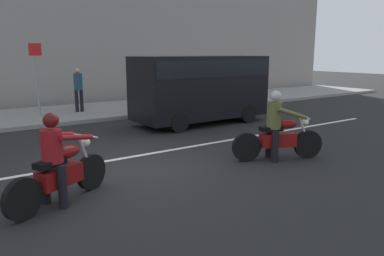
# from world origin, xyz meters

# --- Properties ---
(ground_plane) EXTENTS (80.00, 80.00, 0.00)m
(ground_plane) POSITION_xyz_m (0.00, 0.00, 0.00)
(ground_plane) COLOR black
(sidewalk_slab) EXTENTS (40.00, 4.40, 0.14)m
(sidewalk_slab) POSITION_xyz_m (0.00, 8.00, 0.07)
(sidewalk_slab) COLOR gray
(sidewalk_slab) RESTS_ON ground_plane
(lane_marking_stripe) EXTENTS (18.00, 0.14, 0.01)m
(lane_marking_stripe) POSITION_xyz_m (0.98, 0.90, 0.00)
(lane_marking_stripe) COLOR silver
(lane_marking_stripe) RESTS_ON ground_plane
(motorcycle_with_rider_crimson) EXTENTS (1.96, 1.14, 1.56)m
(motorcycle_with_rider_crimson) POSITION_xyz_m (-1.73, -1.02, 0.64)
(motorcycle_with_rider_crimson) COLOR black
(motorcycle_with_rider_crimson) RESTS_ON ground_plane
(motorcycle_with_rider_olive) EXTENTS (2.07, 1.08, 1.64)m
(motorcycle_with_rider_olive) POSITION_xyz_m (3.24, -1.27, 0.67)
(motorcycle_with_rider_olive) COLOR black
(motorcycle_with_rider_olive) RESTS_ON ground_plane
(parked_van_black) EXTENTS (4.77, 1.96, 2.37)m
(parked_van_black) POSITION_xyz_m (4.50, 3.53, 1.37)
(parked_van_black) COLOR black
(parked_van_black) RESTS_ON ground_plane
(street_sign_post) EXTENTS (0.44, 0.08, 2.71)m
(street_sign_post) POSITION_xyz_m (-0.06, 7.47, 1.77)
(street_sign_post) COLOR gray
(street_sign_post) RESTS_ON sidewalk_slab
(pedestrian_bystander) EXTENTS (0.34, 0.34, 1.74)m
(pedestrian_bystander) POSITION_xyz_m (1.54, 7.76, 1.15)
(pedestrian_bystander) COLOR black
(pedestrian_bystander) RESTS_ON sidewalk_slab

